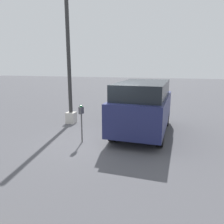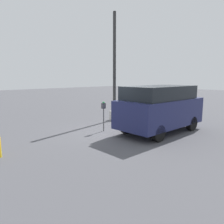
% 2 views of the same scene
% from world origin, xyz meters
% --- Properties ---
extents(ground_plane, '(80.00, 80.00, 0.00)m').
position_xyz_m(ground_plane, '(0.00, 0.00, 0.00)').
color(ground_plane, '#4C4C51').
extents(parking_meter_near, '(0.22, 0.14, 1.44)m').
position_xyz_m(parking_meter_near, '(-0.41, 0.66, 1.06)').
color(parking_meter_near, '#4C4C4C').
rests_on(parking_meter_near, ground).
extents(lamp_post, '(0.44, 0.44, 6.31)m').
position_xyz_m(lamp_post, '(1.99, 2.28, 2.28)').
color(lamp_post, beige).
rests_on(lamp_post, ground).
extents(parked_van, '(4.54, 2.18, 2.19)m').
position_xyz_m(parked_van, '(1.34, -1.36, 1.18)').
color(parked_van, navy).
rests_on(parked_van, ground).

